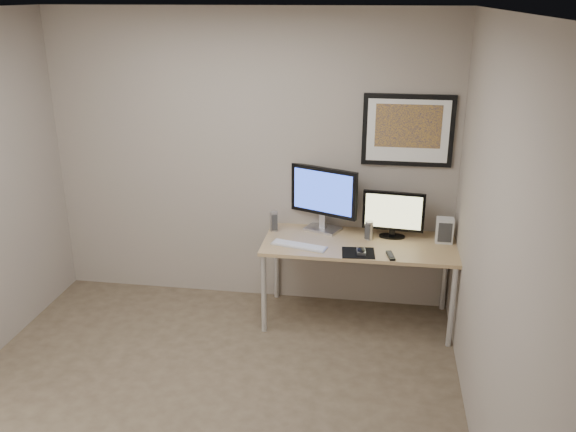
% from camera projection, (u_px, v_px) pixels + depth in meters
% --- Properties ---
extents(floor, '(3.60, 3.60, 0.00)m').
position_uv_depth(floor, '(202.00, 405.00, 4.24)').
color(floor, '#4B3E2F').
rests_on(floor, ground).
extents(room, '(3.60, 3.60, 3.60)m').
position_uv_depth(room, '(209.00, 159.00, 4.09)').
color(room, white).
rests_on(room, ground).
extents(desk, '(1.60, 0.70, 0.73)m').
position_uv_depth(desk, '(359.00, 250.00, 5.12)').
color(desk, '#A4804F').
rests_on(desk, floor).
extents(framed_art, '(0.75, 0.04, 0.60)m').
position_uv_depth(framed_art, '(408.00, 130.00, 5.04)').
color(framed_art, black).
rests_on(framed_art, room).
extents(monitor_large, '(0.59, 0.30, 0.57)m').
position_uv_depth(monitor_large, '(324.00, 196.00, 5.25)').
color(monitor_large, '#B5B5BB').
rests_on(monitor_large, desk).
extents(monitor_tv, '(0.52, 0.14, 0.41)m').
position_uv_depth(monitor_tv, '(393.00, 213.00, 5.12)').
color(monitor_tv, black).
rests_on(monitor_tv, desk).
extents(speaker_left, '(0.09, 0.09, 0.17)m').
position_uv_depth(speaker_left, '(274.00, 221.00, 5.32)').
color(speaker_left, '#B5B5BB').
rests_on(speaker_left, desk).
extents(speaker_right, '(0.09, 0.09, 0.16)m').
position_uv_depth(speaker_right, '(369.00, 230.00, 5.13)').
color(speaker_right, '#B5B5BB').
rests_on(speaker_right, desk).
extents(keyboard, '(0.48, 0.24, 0.02)m').
position_uv_depth(keyboard, '(299.00, 245.00, 5.01)').
color(keyboard, '#BCBCC0').
rests_on(keyboard, desk).
extents(mousepad, '(0.28, 0.25, 0.00)m').
position_uv_depth(mousepad, '(358.00, 253.00, 4.88)').
color(mousepad, black).
rests_on(mousepad, desk).
extents(mouse, '(0.08, 0.12, 0.04)m').
position_uv_depth(mouse, '(361.00, 250.00, 4.88)').
color(mouse, black).
rests_on(mouse, mousepad).
extents(remote, '(0.08, 0.17, 0.02)m').
position_uv_depth(remote, '(391.00, 255.00, 4.81)').
color(remote, black).
rests_on(remote, desk).
extents(fan_unit, '(0.14, 0.10, 0.21)m').
position_uv_depth(fan_unit, '(445.00, 230.00, 5.06)').
color(fan_unit, silver).
rests_on(fan_unit, desk).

